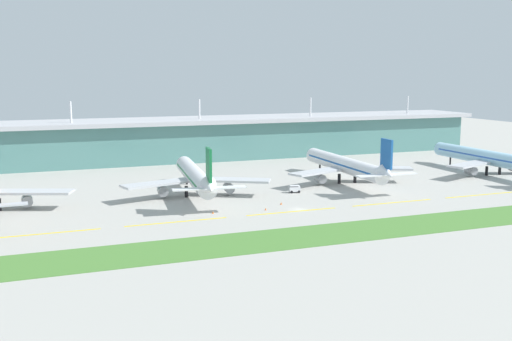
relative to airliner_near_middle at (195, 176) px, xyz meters
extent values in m
plane|color=#A8A59E|center=(23.07, -29.81, -6.45)|extent=(600.00, 600.00, 0.00)
cube|color=slate|center=(23.07, 83.07, 2.14)|extent=(280.00, 28.00, 17.17)
cube|color=#B2B2B7|center=(23.07, 83.07, 11.63)|extent=(288.00, 34.00, 1.80)
cylinder|color=silver|center=(-32.93, 77.47, 17.03)|extent=(0.90, 0.90, 9.00)
cylinder|color=silver|center=(23.07, 77.47, 17.03)|extent=(0.90, 0.90, 9.00)
cylinder|color=silver|center=(79.07, 77.47, 17.03)|extent=(0.90, 0.90, 9.00)
cylinder|color=silver|center=(135.07, 77.47, 17.03)|extent=(0.90, 0.90, 9.00)
cube|color=#ADB2BC|center=(-55.98, -29.65, 1.05)|extent=(10.08, 3.47, 0.36)
cube|color=#B7BABF|center=(-50.22, -1.87, -1.25)|extent=(24.86, 14.76, 0.70)
cylinder|color=gray|center=(-51.46, -0.46, -4.05)|extent=(3.32, 4.58, 3.20)
cylinder|color=silver|center=(0.17, 1.53, 0.05)|extent=(11.64, 52.04, 5.80)
cone|color=silver|center=(3.34, 29.20, 0.05)|extent=(5.93, 4.60, 5.51)
cone|color=silver|center=(-3.11, -27.15, 1.25)|extent=(5.65, 7.15, 5.72)
cube|color=#146B38|center=(-2.99, -26.15, 7.70)|extent=(1.42, 6.44, 9.50)
cube|color=silver|center=(-8.51, -26.02, 1.05)|extent=(10.30, 4.32, 0.36)
cube|color=silver|center=(2.41, -27.27, 1.05)|extent=(10.30, 4.32, 0.36)
cube|color=#B7BABF|center=(-12.25, -1.51, -1.25)|extent=(24.94, 12.96, 0.70)
cylinder|color=gray|center=(-10.89, -0.21, -4.05)|extent=(3.69, 4.83, 3.20)
cube|color=#B7BABF|center=(11.59, -4.23, -1.25)|extent=(24.33, 17.44, 0.70)
cylinder|color=gray|center=(10.57, -2.66, -4.05)|extent=(3.69, 4.83, 3.20)
cylinder|color=black|center=(2.38, 20.79, -4.65)|extent=(0.70, 0.70, 3.60)
cylinder|color=black|center=(-3.35, -1.09, -4.65)|extent=(1.10, 1.10, 3.60)
cylinder|color=black|center=(3.01, -1.82, -4.65)|extent=(1.10, 1.10, 3.60)
cube|color=#146B38|center=(0.17, 1.53, 0.45)|extent=(11.10, 46.91, 0.60)
cylinder|color=white|center=(57.63, 5.20, 0.05)|extent=(7.79, 55.04, 5.80)
cone|color=white|center=(58.70, 34.61, 0.05)|extent=(5.65, 4.20, 5.51)
cone|color=white|center=(56.52, -25.21, 1.25)|extent=(5.17, 6.80, 5.72)
cube|color=#19519E|center=(56.56, -24.22, 7.70)|extent=(0.93, 6.42, 9.50)
cube|color=white|center=(51.05, -24.52, 1.05)|extent=(10.11, 3.56, 0.36)
cube|color=white|center=(62.04, -24.91, 1.05)|extent=(10.11, 3.56, 0.36)
cube|color=#B7BABF|center=(45.48, 1.21, -1.25)|extent=(24.88, 14.57, 0.70)
cylinder|color=gray|center=(46.73, 2.61, -4.05)|extent=(3.36, 4.61, 3.20)
cube|color=#B7BABF|center=(69.46, 0.34, -1.25)|extent=(24.69, 16.00, 0.70)
cylinder|color=gray|center=(68.31, 1.83, -4.05)|extent=(3.36, 4.61, 3.20)
cylinder|color=black|center=(58.38, 25.76, -4.65)|extent=(0.70, 0.70, 3.60)
cylinder|color=black|center=(54.32, 2.32, -4.65)|extent=(1.10, 1.10, 3.60)
cylinder|color=black|center=(60.72, 2.08, -4.65)|extent=(1.10, 1.10, 3.60)
cube|color=#19519E|center=(57.63, 5.20, 0.45)|extent=(7.63, 49.56, 0.60)
cylinder|color=#9ED1EA|center=(120.17, 0.46, 0.05)|extent=(6.63, 61.94, 5.80)
cone|color=#9ED1EA|center=(120.62, 33.39, 0.05)|extent=(5.56, 4.07, 5.51)
cube|color=#B7BABF|center=(108.12, -3.81, -1.25)|extent=(24.83, 15.03, 0.70)
cylinder|color=gray|center=(109.34, -2.38, -4.05)|extent=(3.26, 4.54, 3.20)
cylinder|color=black|center=(120.49, 23.65, -4.65)|extent=(0.70, 0.70, 3.60)
cylinder|color=black|center=(116.93, -2.50, -4.65)|extent=(1.10, 1.10, 3.60)
cylinder|color=black|center=(123.33, -2.59, -4.65)|extent=(1.10, 1.10, 3.60)
cube|color=#2D5BB7|center=(120.17, 0.46, 0.45)|extent=(6.59, 55.76, 0.60)
cube|color=yellow|center=(-47.93, -32.16, -6.43)|extent=(28.00, 0.70, 0.04)
cube|color=yellow|center=(-13.93, -32.16, -6.43)|extent=(28.00, 0.70, 0.04)
cube|color=yellow|center=(20.07, -32.16, -6.43)|extent=(28.00, 0.70, 0.04)
cube|color=yellow|center=(54.07, -32.16, -6.43)|extent=(28.00, 0.70, 0.04)
cube|color=yellow|center=(88.07, -32.16, -6.43)|extent=(28.00, 0.70, 0.04)
cube|color=#477A33|center=(23.07, -57.60, -6.40)|extent=(300.00, 18.00, 0.10)
cube|color=silver|center=(32.37, -6.99, -5.20)|extent=(3.86, 2.40, 1.60)
cube|color=silver|center=(32.37, -6.99, -4.05)|extent=(3.50, 2.34, 0.16)
cylinder|color=black|center=(30.99, -7.57, -6.00)|extent=(0.95, 0.50, 0.90)
cylinder|color=black|center=(31.27, -5.98, -6.00)|extent=(0.95, 0.50, 0.90)
cylinder|color=black|center=(33.47, -8.01, -6.00)|extent=(0.95, 0.50, 0.90)
cylinder|color=black|center=(33.75, -6.42, -6.00)|extent=(0.95, 0.50, 0.90)
cone|color=orange|center=(13.64, -27.67, -6.10)|extent=(0.56, 0.56, 0.70)
cone|color=orange|center=(20.93, -22.14, -6.10)|extent=(0.56, 0.56, 0.70)
cone|color=orange|center=(-1.99, -26.24, -6.10)|extent=(0.56, 0.56, 0.70)
camera|label=1|loc=(-49.57, -185.78, 32.97)|focal=41.90mm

